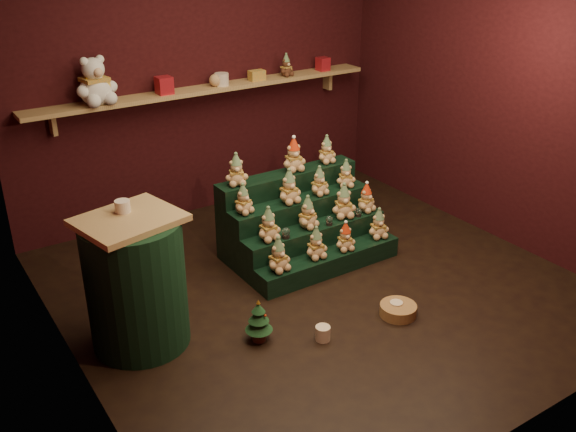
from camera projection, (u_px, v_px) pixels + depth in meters
ground at (318, 286)px, 5.39m from camera, size 4.00×4.00×0.00m
back_wall at (200, 75)px, 6.35m from camera, size 4.00×0.10×2.80m
front_wall at (561, 226)px, 3.25m from camera, size 4.00×0.10×2.80m
left_wall at (42, 183)px, 3.78m from camera, size 0.10×4.00×2.80m
right_wall at (504, 89)px, 5.83m from camera, size 0.10×4.00×2.80m
back_shelf at (209, 89)px, 6.26m from camera, size 3.60×0.26×0.24m
riser_tier_front at (329, 263)px, 5.58m from camera, size 1.40×0.22×0.18m
riser_tier_midfront at (315, 244)px, 5.71m from camera, size 1.40×0.22×0.36m
riser_tier_midback at (301, 226)px, 5.84m from camera, size 1.40×0.22×0.54m
riser_tier_back at (288, 208)px, 5.97m from camera, size 1.40×0.22×0.72m
teddy_0 at (278, 254)px, 5.22m from camera, size 0.24×0.22×0.30m
teddy_1 at (316, 243)px, 5.42m from camera, size 0.21×0.19×0.28m
teddy_2 at (345, 237)px, 5.56m from camera, size 0.21×0.19×0.26m
teddy_3 at (378, 223)px, 5.77m from camera, size 0.23×0.22×0.28m
teddy_4 at (268, 224)px, 5.33m from camera, size 0.21×0.19×0.29m
teddy_5 at (308, 212)px, 5.55m from camera, size 0.26×0.25×0.29m
teddy_6 at (344, 201)px, 5.74m from camera, size 0.28×0.26×0.31m
teddy_7 at (366, 198)px, 5.86m from camera, size 0.23×0.22×0.27m
teddy_8 at (243, 199)px, 5.39m from camera, size 0.23×0.22×0.26m
teddy_9 at (289, 186)px, 5.58m from camera, size 0.23×0.21×0.30m
teddy_10 at (319, 181)px, 5.76m from camera, size 0.21×0.19×0.26m
teddy_11 at (346, 174)px, 5.93m from camera, size 0.23×0.22×0.26m
teddy_12 at (236, 170)px, 5.49m from camera, size 0.25×0.24×0.28m
teddy_13 at (294, 155)px, 5.79m from camera, size 0.24×0.22×0.31m
teddy_14 at (326, 149)px, 5.99m from camera, size 0.19×0.17×0.26m
snow_globe_a at (286, 233)px, 5.40m from camera, size 0.07×0.07×0.09m
snow_globe_b at (329, 221)px, 5.63m from camera, size 0.06×0.06×0.08m
snow_globe_c at (358, 212)px, 5.79m from camera, size 0.06×0.06×0.08m
side_table at (136, 282)px, 4.50m from camera, size 0.75×0.70×1.00m
table_ornament at (123, 206)px, 4.34m from camera, size 0.10×0.10×0.08m
mini_christmas_tree at (259, 321)px, 4.64m from camera, size 0.20×0.20×0.35m
mug_left at (323, 333)px, 4.69m from camera, size 0.11×0.11×0.11m
mug_right at (396, 308)px, 5.01m from camera, size 0.10×0.10×0.10m
wicker_basket at (398, 310)px, 4.99m from camera, size 0.30×0.30×0.09m
white_bear at (94, 74)px, 5.56m from camera, size 0.42×0.39×0.53m
brown_bear at (286, 65)px, 6.62m from camera, size 0.19×0.18×0.23m
gift_tin_red_a at (164, 85)px, 5.97m from camera, size 0.14×0.14×0.16m
gift_tin_cream at (222, 79)px, 6.28m from camera, size 0.14×0.14×0.12m
gift_tin_red_b at (323, 64)px, 6.89m from camera, size 0.12×0.12×0.14m
shelf_plush_ball at (215, 80)px, 6.24m from camera, size 0.12×0.12×0.12m
scarf_gift_box at (257, 75)px, 6.48m from camera, size 0.16×0.10×0.10m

